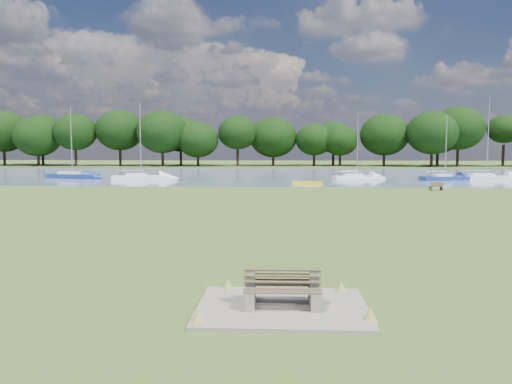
{
  "coord_description": "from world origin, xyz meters",
  "views": [
    {
      "loc": [
        -0.03,
        -26.05,
        4.06
      ],
      "look_at": [
        -1.27,
        -2.0,
        1.81
      ],
      "focal_mm": 35.0,
      "sensor_mm": 36.0,
      "label": 1
    }
  ],
  "objects_px": {
    "kayak": "(307,183)",
    "sailboat_1": "(141,176)",
    "sailboat_0": "(445,177)",
    "sailboat_3": "(356,176)",
    "sailboat_2": "(486,176)",
    "bench_pair": "(282,289)",
    "riverbank_bench": "(437,186)",
    "sailboat_5": "(72,174)"
  },
  "relations": [
    {
      "from": "kayak",
      "to": "sailboat_1",
      "type": "distance_m",
      "value": 19.94
    },
    {
      "from": "sailboat_0",
      "to": "sailboat_1",
      "type": "distance_m",
      "value": 35.31
    },
    {
      "from": "sailboat_2",
      "to": "sailboat_3",
      "type": "xyz_separation_m",
      "value": [
        -15.0,
        0.07,
        -0.04
      ]
    },
    {
      "from": "riverbank_bench",
      "to": "kayak",
      "type": "height_order",
      "value": "riverbank_bench"
    },
    {
      "from": "kayak",
      "to": "sailboat_1",
      "type": "relative_size",
      "value": 0.35
    },
    {
      "from": "riverbank_bench",
      "to": "sailboat_0",
      "type": "height_order",
      "value": "sailboat_0"
    },
    {
      "from": "sailboat_0",
      "to": "sailboat_3",
      "type": "distance_m",
      "value": 10.02
    },
    {
      "from": "sailboat_0",
      "to": "sailboat_5",
      "type": "bearing_deg",
      "value": 162.63
    },
    {
      "from": "kayak",
      "to": "sailboat_1",
      "type": "height_order",
      "value": "sailboat_1"
    },
    {
      "from": "riverbank_bench",
      "to": "sailboat_3",
      "type": "relative_size",
      "value": 0.17
    },
    {
      "from": "kayak",
      "to": "sailboat_1",
      "type": "xyz_separation_m",
      "value": [
        -19.11,
        5.68,
        0.32
      ]
    },
    {
      "from": "riverbank_bench",
      "to": "sailboat_5",
      "type": "distance_m",
      "value": 42.0
    },
    {
      "from": "kayak",
      "to": "sailboat_3",
      "type": "distance_m",
      "value": 10.17
    },
    {
      "from": "bench_pair",
      "to": "sailboat_0",
      "type": "distance_m",
      "value": 50.22
    },
    {
      "from": "bench_pair",
      "to": "sailboat_1",
      "type": "bearing_deg",
      "value": 109.05
    },
    {
      "from": "riverbank_bench",
      "to": "kayak",
      "type": "relative_size",
      "value": 0.44
    },
    {
      "from": "riverbank_bench",
      "to": "sailboat_1",
      "type": "relative_size",
      "value": 0.15
    },
    {
      "from": "sailboat_2",
      "to": "riverbank_bench",
      "type": "bearing_deg",
      "value": -123.57
    },
    {
      "from": "bench_pair",
      "to": "sailboat_5",
      "type": "relative_size",
      "value": 0.22
    },
    {
      "from": "riverbank_bench",
      "to": "sailboat_2",
      "type": "bearing_deg",
      "value": 34.98
    },
    {
      "from": "bench_pair",
      "to": "sailboat_1",
      "type": "distance_m",
      "value": 48.07
    },
    {
      "from": "sailboat_2",
      "to": "sailboat_3",
      "type": "bearing_deg",
      "value": -178.7
    },
    {
      "from": "kayak",
      "to": "sailboat_2",
      "type": "height_order",
      "value": "sailboat_2"
    },
    {
      "from": "sailboat_0",
      "to": "sailboat_1",
      "type": "xyz_separation_m",
      "value": [
        -35.28,
        -1.4,
        0.05
      ]
    },
    {
      "from": "sailboat_1",
      "to": "sailboat_0",
      "type": "bearing_deg",
      "value": -7.18
    },
    {
      "from": "riverbank_bench",
      "to": "sailboat_0",
      "type": "bearing_deg",
      "value": 49.69
    },
    {
      "from": "sailboat_0",
      "to": "bench_pair",
      "type": "bearing_deg",
      "value": -128.13
    },
    {
      "from": "sailboat_1",
      "to": "sailboat_3",
      "type": "relative_size",
      "value": 1.14
    },
    {
      "from": "sailboat_3",
      "to": "sailboat_5",
      "type": "distance_m",
      "value": 34.48
    },
    {
      "from": "sailboat_1",
      "to": "sailboat_5",
      "type": "distance_m",
      "value": 9.47
    },
    {
      "from": "bench_pair",
      "to": "kayak",
      "type": "height_order",
      "value": "bench_pair"
    },
    {
      "from": "riverbank_bench",
      "to": "kayak",
      "type": "distance_m",
      "value": 12.82
    },
    {
      "from": "kayak",
      "to": "sailboat_5",
      "type": "height_order",
      "value": "sailboat_5"
    },
    {
      "from": "sailboat_2",
      "to": "sailboat_5",
      "type": "height_order",
      "value": "sailboat_2"
    },
    {
      "from": "bench_pair",
      "to": "sailboat_3",
      "type": "relative_size",
      "value": 0.25
    },
    {
      "from": "riverbank_bench",
      "to": "sailboat_3",
      "type": "bearing_deg",
      "value": 89.63
    },
    {
      "from": "sailboat_2",
      "to": "sailboat_5",
      "type": "bearing_deg",
      "value": -178.51
    },
    {
      "from": "sailboat_2",
      "to": "sailboat_5",
      "type": "xyz_separation_m",
      "value": [
        -49.48,
        0.06,
        0.04
      ]
    },
    {
      "from": "bench_pair",
      "to": "sailboat_3",
      "type": "distance_m",
      "value": 48.34
    },
    {
      "from": "sailboat_1",
      "to": "sailboat_2",
      "type": "bearing_deg",
      "value": -6.19
    },
    {
      "from": "riverbank_bench",
      "to": "sailboat_3",
      "type": "height_order",
      "value": "sailboat_3"
    },
    {
      "from": "bench_pair",
      "to": "sailboat_2",
      "type": "bearing_deg",
      "value": 62.35
    }
  ]
}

